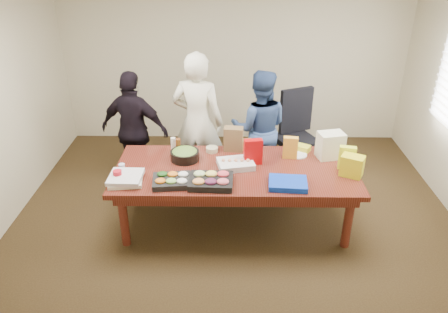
{
  "coord_description": "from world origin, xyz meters",
  "views": [
    {
      "loc": [
        -0.08,
        -4.45,
        3.22
      ],
      "look_at": [
        -0.14,
        0.1,
        0.86
      ],
      "focal_mm": 35.12,
      "sensor_mm": 36.0,
      "label": 1
    }
  ],
  "objects_px": {
    "person_right": "(259,128)",
    "salad_bowl": "(185,155)",
    "conference_table": "(235,196)",
    "office_chair": "(296,137)",
    "person_center": "(198,122)",
    "sheet_cake": "(236,164)"
  },
  "relations": [
    {
      "from": "person_right",
      "to": "salad_bowl",
      "type": "xyz_separation_m",
      "value": [
        -0.94,
        -0.8,
        -0.01
      ]
    },
    {
      "from": "sheet_cake",
      "to": "salad_bowl",
      "type": "distance_m",
      "value": 0.63
    },
    {
      "from": "office_chair",
      "to": "sheet_cake",
      "type": "height_order",
      "value": "office_chair"
    },
    {
      "from": "salad_bowl",
      "to": "conference_table",
      "type": "bearing_deg",
      "value": -19.63
    },
    {
      "from": "office_chair",
      "to": "person_right",
      "type": "distance_m",
      "value": 0.62
    },
    {
      "from": "salad_bowl",
      "to": "person_right",
      "type": "bearing_deg",
      "value": 40.24
    },
    {
      "from": "salad_bowl",
      "to": "person_center",
      "type": "bearing_deg",
      "value": 80.61
    },
    {
      "from": "conference_table",
      "to": "salad_bowl",
      "type": "height_order",
      "value": "salad_bowl"
    },
    {
      "from": "sheet_cake",
      "to": "salad_bowl",
      "type": "relative_size",
      "value": 1.18
    },
    {
      "from": "conference_table",
      "to": "sheet_cake",
      "type": "height_order",
      "value": "sheet_cake"
    },
    {
      "from": "sheet_cake",
      "to": "salad_bowl",
      "type": "xyz_separation_m",
      "value": [
        -0.61,
        0.17,
        0.02
      ]
    },
    {
      "from": "person_center",
      "to": "office_chair",
      "type": "bearing_deg",
      "value": -155.67
    },
    {
      "from": "conference_table",
      "to": "office_chair",
      "type": "relative_size",
      "value": 2.36
    },
    {
      "from": "conference_table",
      "to": "sheet_cake",
      "type": "relative_size",
      "value": 6.84
    },
    {
      "from": "person_center",
      "to": "person_right",
      "type": "bearing_deg",
      "value": -160.61
    },
    {
      "from": "person_right",
      "to": "salad_bowl",
      "type": "height_order",
      "value": "person_right"
    },
    {
      "from": "person_right",
      "to": "salad_bowl",
      "type": "distance_m",
      "value": 1.24
    },
    {
      "from": "office_chair",
      "to": "sheet_cake",
      "type": "distance_m",
      "value": 1.47
    },
    {
      "from": "conference_table",
      "to": "office_chair",
      "type": "distance_m",
      "value": 1.51
    },
    {
      "from": "office_chair",
      "to": "person_center",
      "type": "relative_size",
      "value": 0.63
    },
    {
      "from": "conference_table",
      "to": "person_center",
      "type": "distance_m",
      "value": 1.18
    },
    {
      "from": "person_right",
      "to": "sheet_cake",
      "type": "bearing_deg",
      "value": 74.28
    }
  ]
}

